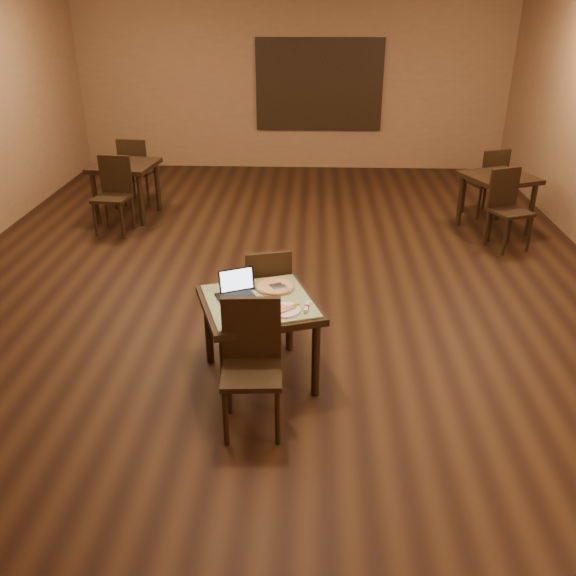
{
  "coord_description": "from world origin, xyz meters",
  "views": [
    {
      "loc": [
        0.42,
        -6.8,
        3.06
      ],
      "look_at": [
        0.23,
        -2.24,
        0.85
      ],
      "focal_mm": 38.0,
      "sensor_mm": 36.0,
      "label": 1
    }
  ],
  "objects_px": {
    "chair_main_near": "(252,358)",
    "other_table_a_chair_far": "(489,179)",
    "other_table_b_chair_far": "(136,167)",
    "other_table_a_chair_near": "(507,204)",
    "pizza_pan": "(275,288)",
    "other_table_b": "(125,173)",
    "laptop": "(236,289)",
    "tiled_table": "(259,311)",
    "chair_main_far": "(267,291)",
    "other_table_a": "(498,185)",
    "other_table_b_chair_near": "(114,190)"
  },
  "relations": [
    {
      "from": "tiled_table",
      "to": "chair_main_far",
      "type": "height_order",
      "value": "chair_main_far"
    },
    {
      "from": "other_table_a_chair_far",
      "to": "other_table_b_chair_far",
      "type": "xyz_separation_m",
      "value": [
        -5.41,
        0.37,
        0.01
      ]
    },
    {
      "from": "other_table_a_chair_far",
      "to": "other_table_b",
      "type": "height_order",
      "value": "other_table_a_chair_far"
    },
    {
      "from": "laptop",
      "to": "other_table_b_chair_near",
      "type": "relative_size",
      "value": 0.35
    },
    {
      "from": "laptop",
      "to": "other_table_b",
      "type": "distance_m",
      "value": 4.66
    },
    {
      "from": "tiled_table",
      "to": "other_table_a_chair_far",
      "type": "bearing_deg",
      "value": 36.92
    },
    {
      "from": "other_table_a",
      "to": "other_table_b",
      "type": "xyz_separation_m",
      "value": [
        -5.36,
        0.36,
        0.01
      ]
    },
    {
      "from": "chair_main_far",
      "to": "other_table_a",
      "type": "height_order",
      "value": "chair_main_far"
    },
    {
      "from": "tiled_table",
      "to": "laptop",
      "type": "bearing_deg",
      "value": 134.76
    },
    {
      "from": "laptop",
      "to": "chair_main_far",
      "type": "bearing_deg",
      "value": 42.14
    },
    {
      "from": "other_table_b",
      "to": "other_table_b_chair_far",
      "type": "distance_m",
      "value": 0.62
    },
    {
      "from": "other_table_b_chair_near",
      "to": "other_table_a",
      "type": "bearing_deg",
      "value": 8.92
    },
    {
      "from": "other_table_b",
      "to": "other_table_b_chair_far",
      "type": "height_order",
      "value": "other_table_b_chair_far"
    },
    {
      "from": "tiled_table",
      "to": "chair_main_near",
      "type": "relative_size",
      "value": 1.13
    },
    {
      "from": "pizza_pan",
      "to": "tiled_table",
      "type": "bearing_deg",
      "value": -116.57
    },
    {
      "from": "other_table_a_chair_far",
      "to": "other_table_b_chair_near",
      "type": "bearing_deg",
      "value": -13.53
    },
    {
      "from": "tiled_table",
      "to": "other_table_a_chair_near",
      "type": "height_order",
      "value": "other_table_a_chair_near"
    },
    {
      "from": "pizza_pan",
      "to": "other_table_a",
      "type": "height_order",
      "value": "other_table_a"
    },
    {
      "from": "laptop",
      "to": "other_table_a_chair_far",
      "type": "xyz_separation_m",
      "value": [
        3.25,
        4.38,
        -0.23
      ]
    },
    {
      "from": "chair_main_near",
      "to": "other_table_a_chair_far",
      "type": "distance_m",
      "value": 5.94
    },
    {
      "from": "other_table_b_chair_far",
      "to": "other_table_a_chair_far",
      "type": "bearing_deg",
      "value": -177.71
    },
    {
      "from": "tiled_table",
      "to": "laptop",
      "type": "distance_m",
      "value": 0.27
    },
    {
      "from": "other_table_a_chair_near",
      "to": "pizza_pan",
      "type": "bearing_deg",
      "value": -156.08
    },
    {
      "from": "other_table_a_chair_near",
      "to": "tiled_table",
      "type": "bearing_deg",
      "value": -155.07
    },
    {
      "from": "other_table_b",
      "to": "chair_main_near",
      "type": "bearing_deg",
      "value": -57.99
    },
    {
      "from": "other_table_a",
      "to": "other_table_b_chair_far",
      "type": "bearing_deg",
      "value": 147.01
    },
    {
      "from": "other_table_a",
      "to": "chair_main_near",
      "type": "bearing_deg",
      "value": -146.64
    },
    {
      "from": "other_table_a_chair_near",
      "to": "other_table_b_chair_far",
      "type": "bearing_deg",
      "value": 140.76
    },
    {
      "from": "chair_main_near",
      "to": "other_table_b_chair_near",
      "type": "distance_m",
      "value": 4.83
    },
    {
      "from": "laptop",
      "to": "other_table_a_chair_far",
      "type": "relative_size",
      "value": 0.36
    },
    {
      "from": "other_table_a_chair_near",
      "to": "laptop",
      "type": "bearing_deg",
      "value": -157.81
    },
    {
      "from": "tiled_table",
      "to": "other_table_b",
      "type": "bearing_deg",
      "value": 100.16
    },
    {
      "from": "other_table_a",
      "to": "other_table_a_chair_near",
      "type": "bearing_deg",
      "value": -115.95
    },
    {
      "from": "other_table_a_chair_far",
      "to": "laptop",
      "type": "bearing_deg",
      "value": 30.79
    },
    {
      "from": "laptop",
      "to": "other_table_b_chair_near",
      "type": "bearing_deg",
      "value": 96.62
    },
    {
      "from": "pizza_pan",
      "to": "other_table_b_chair_far",
      "type": "distance_m",
      "value": 5.24
    },
    {
      "from": "laptop",
      "to": "tiled_table",
      "type": "bearing_deg",
      "value": -51.07
    },
    {
      "from": "chair_main_near",
      "to": "other_table_b_chair_far",
      "type": "relative_size",
      "value": 0.98
    },
    {
      "from": "laptop",
      "to": "other_table_b_chair_far",
      "type": "distance_m",
      "value": 5.23
    },
    {
      "from": "other_table_a",
      "to": "other_table_b_chair_far",
      "type": "height_order",
      "value": "other_table_b_chair_far"
    },
    {
      "from": "other_table_a_chair_near",
      "to": "chair_main_near",
      "type": "bearing_deg",
      "value": -150.3
    },
    {
      "from": "other_table_b",
      "to": "other_table_a",
      "type": "bearing_deg",
      "value": 2.33
    },
    {
      "from": "other_table_b_chair_near",
      "to": "other_table_b_chair_far",
      "type": "xyz_separation_m",
      "value": [
        -0.02,
        1.24,
        0.0
      ]
    },
    {
      "from": "other_table_b_chair_near",
      "to": "pizza_pan",
      "type": "bearing_deg",
      "value": -47.75
    },
    {
      "from": "other_table_a_chair_far",
      "to": "other_table_a",
      "type": "bearing_deg",
      "value": 64.05
    },
    {
      "from": "tiled_table",
      "to": "chair_main_far",
      "type": "relative_size",
      "value": 1.19
    },
    {
      "from": "chair_main_far",
      "to": "other_table_b",
      "type": "xyz_separation_m",
      "value": [
        -2.37,
        3.62,
        0.13
      ]
    },
    {
      "from": "pizza_pan",
      "to": "other_table_a_chair_near",
      "type": "distance_m",
      "value": 4.17
    },
    {
      "from": "laptop",
      "to": "other_table_b_chair_near",
      "type": "xyz_separation_m",
      "value": [
        -2.14,
        3.52,
        -0.22
      ]
    },
    {
      "from": "pizza_pan",
      "to": "other_table_b_chair_far",
      "type": "height_order",
      "value": "other_table_b_chair_far"
    }
  ]
}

